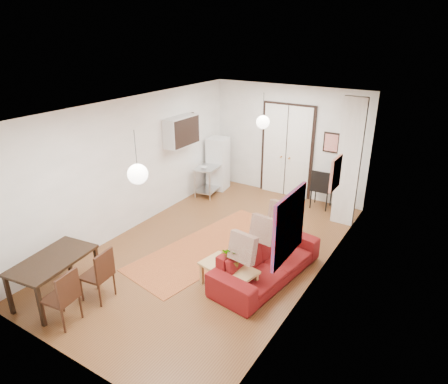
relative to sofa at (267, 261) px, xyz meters
The scene contains 27 objects.
floor 1.42m from the sofa, 166.08° to the left, with size 7.00×7.00×0.00m, color brown.
ceiling 2.91m from the sofa, 166.08° to the left, with size 4.20×7.00×0.02m, color white.
wall_back 4.21m from the sofa, 109.24° to the left, with size 4.20×0.02×2.90m, color white.
wall_front 3.61m from the sofa, 112.88° to the right, with size 4.20×0.02×2.90m, color white.
wall_left 3.63m from the sofa, behind, with size 0.02×7.00×2.90m, color white.
wall_right 1.39m from the sofa, 23.47° to the left, with size 0.02×7.00×2.90m, color white.
double_doors 4.11m from the sofa, 109.45° to the left, with size 1.44×0.06×2.50m, color white.
stub_partition 3.13m from the sofa, 79.90° to the left, with size 0.50×0.10×2.90m, color white.
wall_cabinet 4.05m from the sofa, 150.65° to the left, with size 0.35×1.00×0.70m, color silver.
painting_popart 1.76m from the sofa, 51.22° to the right, with size 0.05×1.00×1.00m, color red.
painting_abstract 1.99m from the sofa, 56.88° to the left, with size 0.05×0.50×0.60m, color #F2E9C9.
poster_back 4.01m from the sofa, 92.81° to the left, with size 0.40×0.03×0.50m, color red.
print_left 4.43m from the sofa, 145.62° to the left, with size 0.03×0.44×0.54m, color olive.
pendant_back 3.30m from the sofa, 119.83° to the left, with size 0.30×0.30×0.80m.
pendant_front 2.87m from the sofa, 128.70° to the right, with size 0.30×0.30×0.80m.
kilim_rug 1.54m from the sofa, 166.42° to the left, with size 1.35×3.61×0.01m, color #BF662F.
sofa is the anchor object (origin of this frame).
coffee_table 0.77m from the sofa, 121.40° to the right, with size 1.07×0.72×0.44m.
potted_plant 0.79m from the sofa, 114.65° to the right, with size 0.38×0.33×0.43m, color #345B28.
kitchen_counter 4.16m from the sofa, 137.95° to the left, with size 0.66×1.10×0.79m.
bowl 3.99m from the sofa, 141.18° to the left, with size 0.19×0.19×0.05m, color beige.
soap_bottle 4.36m from the sofa, 135.50° to the left, with size 0.08×0.07×0.16m, color teal.
fridge 4.45m from the sofa, 134.11° to the left, with size 0.51×0.51×1.45m, color silver.
dining_table 3.62m from the sofa, 138.78° to the right, with size 0.94×1.43×0.74m.
dining_chair_near 2.87m from the sofa, 137.51° to the right, with size 0.49×0.65×0.92m.
dining_chair_far 3.38m from the sofa, 128.72° to the right, with size 0.49×0.65×0.92m.
black_side_chair 3.59m from the sofa, 93.32° to the left, with size 0.48×0.48×1.00m.
Camera 1 is at (3.93, -5.94, 4.22)m, focal length 32.00 mm.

